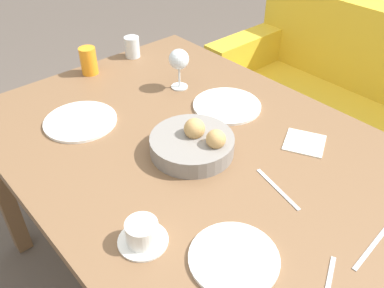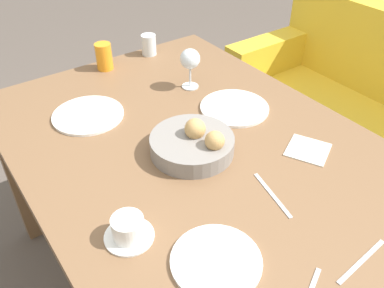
% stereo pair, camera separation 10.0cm
% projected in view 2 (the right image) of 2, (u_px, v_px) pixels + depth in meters
% --- Properties ---
extents(ground_plane, '(10.00, 10.00, 0.00)m').
position_uv_depth(ground_plane, '(197.00, 285.00, 1.73)').
color(ground_plane, '#564C44').
extents(dining_table, '(1.47, 1.03, 0.75)m').
position_uv_depth(dining_table, '(198.00, 167.00, 1.32)').
color(dining_table, brown).
rests_on(dining_table, ground_plane).
extents(bread_basket, '(0.26, 0.26, 0.11)m').
position_uv_depth(bread_basket, '(193.00, 143.00, 1.23)').
color(bread_basket, gray).
rests_on(bread_basket, dining_table).
extents(plate_near_left, '(0.25, 0.25, 0.01)m').
position_uv_depth(plate_near_left, '(88.00, 115.00, 1.41)').
color(plate_near_left, white).
rests_on(plate_near_left, dining_table).
extents(plate_near_right, '(0.21, 0.21, 0.01)m').
position_uv_depth(plate_near_right, '(216.00, 261.00, 0.93)').
color(plate_near_right, white).
rests_on(plate_near_right, dining_table).
extents(plate_far_center, '(0.24, 0.24, 0.01)m').
position_uv_depth(plate_far_center, '(234.00, 108.00, 1.44)').
color(plate_far_center, white).
rests_on(plate_far_center, dining_table).
extents(juice_glass, '(0.07, 0.07, 0.11)m').
position_uv_depth(juice_glass, '(105.00, 56.00, 1.66)').
color(juice_glass, orange).
rests_on(juice_glass, dining_table).
extents(water_tumbler, '(0.06, 0.06, 0.09)m').
position_uv_depth(water_tumbler, '(149.00, 45.00, 1.78)').
color(water_tumbler, silver).
rests_on(water_tumbler, dining_table).
extents(wine_glass, '(0.08, 0.08, 0.16)m').
position_uv_depth(wine_glass, '(190.00, 60.00, 1.50)').
color(wine_glass, silver).
rests_on(wine_glass, dining_table).
extents(coffee_cup, '(0.12, 0.12, 0.06)m').
position_uv_depth(coffee_cup, '(128.00, 229.00, 0.97)').
color(coffee_cup, white).
rests_on(coffee_cup, dining_table).
extents(fork_silver, '(0.18, 0.05, 0.00)m').
position_uv_depth(fork_silver, '(272.00, 195.00, 1.10)').
color(fork_silver, '#B7B7BC').
rests_on(fork_silver, dining_table).
extents(knife_silver, '(0.02, 0.18, 0.00)m').
position_uv_depth(knife_silver, '(362.00, 261.00, 0.93)').
color(knife_silver, '#B7B7BC').
rests_on(knife_silver, dining_table).
extents(napkin, '(0.16, 0.16, 0.00)m').
position_uv_depth(napkin, '(308.00, 150.00, 1.26)').
color(napkin, silver).
rests_on(napkin, dining_table).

